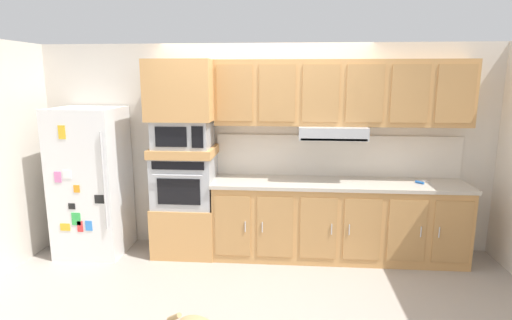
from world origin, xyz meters
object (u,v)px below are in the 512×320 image
at_px(built_in_oven, 185,180).
at_px(refrigerator, 91,181).
at_px(screwdriver, 420,182).
at_px(microwave, 183,134).

bearing_deg(built_in_oven, refrigerator, -176.55).
xyz_separation_m(refrigerator, screwdriver, (3.85, 0.06, 0.05)).
height_order(refrigerator, screwdriver, refrigerator).
distance_m(refrigerator, built_in_oven, 1.13).
height_order(refrigerator, built_in_oven, refrigerator).
height_order(refrigerator, microwave, refrigerator).
bearing_deg(microwave, refrigerator, -176.55).
bearing_deg(built_in_oven, screwdriver, -0.06).
height_order(built_in_oven, screwdriver, built_in_oven).
relative_size(built_in_oven, microwave, 1.09).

